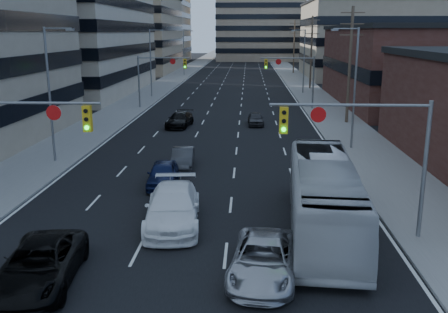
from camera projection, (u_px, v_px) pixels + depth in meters
name	position (u px, v px, depth m)	size (l,w,h in m)	color
road_surface	(239.00, 63.00, 140.14)	(18.00, 300.00, 0.02)	black
sidewalk_left	(198.00, 63.00, 140.67)	(5.00, 300.00, 0.15)	slate
sidewalk_right	(280.00, 63.00, 139.59)	(5.00, 300.00, 0.15)	slate
office_left_far	(128.00, 35.00, 110.26)	(20.00, 30.00, 16.00)	gray
storefront_right_mid	(425.00, 67.00, 60.42)	(20.00, 30.00, 9.00)	#472119
office_right_far	(364.00, 41.00, 96.58)	(22.00, 28.00, 14.00)	gray
bg_block_left	(146.00, 27.00, 148.72)	(24.00, 24.00, 20.00)	#ADA089
bg_block_right	(355.00, 42.00, 137.18)	(22.00, 22.00, 12.00)	gray
signal_near_left	(11.00, 137.00, 21.24)	(6.59, 0.33, 6.00)	slate
signal_near_right	(365.00, 141.00, 20.54)	(6.59, 0.33, 6.00)	slate
signal_far_left	(158.00, 71.00, 57.11)	(6.09, 0.33, 6.00)	slate
signal_far_right	(293.00, 72.00, 56.39)	(6.09, 0.33, 6.00)	slate
utility_pole_block	(350.00, 63.00, 47.10)	(2.20, 0.28, 11.00)	#4C3D2D
utility_pole_midblock	(311.00, 51.00, 76.16)	(2.20, 0.28, 11.00)	#4C3D2D
utility_pole_distant	(294.00, 46.00, 105.23)	(2.20, 0.28, 11.00)	#4C3D2D
streetlight_left_near	(51.00, 89.00, 32.83)	(2.03, 0.22, 9.00)	slate
streetlight_left_mid	(152.00, 60.00, 66.74)	(2.03, 0.22, 9.00)	slate
streetlight_left_far	(184.00, 50.00, 100.65)	(2.03, 0.22, 9.00)	slate
streetlight_right_near	(353.00, 83.00, 36.71)	(2.03, 0.22, 9.00)	slate
streetlight_right_far	(303.00, 58.00, 70.61)	(2.03, 0.22, 9.00)	slate
black_pickup	(39.00, 265.00, 17.47)	(2.49, 5.39, 1.50)	black
white_van	(173.00, 207.00, 22.89)	(2.42, 5.95, 1.73)	white
silver_suv	(263.00, 259.00, 18.02)	(2.33, 5.05, 1.40)	#ADADB2
transit_bus	(323.00, 197.00, 21.96)	(2.73, 11.65, 3.25)	#B8B8B8
sedan_blue	(163.00, 174.00, 28.81)	(1.67, 4.15, 1.41)	#0E1639
sedan_grey_center	(183.00, 158.00, 32.60)	(1.37, 3.92, 1.29)	#2F2F31
sedan_black_far	(180.00, 120.00, 46.66)	(1.92, 4.73, 1.37)	black
sedan_grey_right	(256.00, 119.00, 47.61)	(1.46, 3.63, 1.24)	#2E2D30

